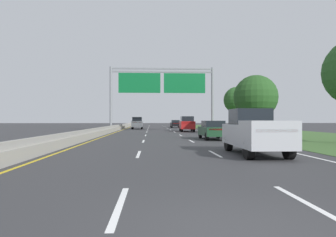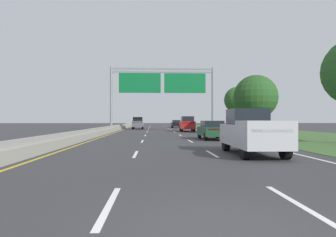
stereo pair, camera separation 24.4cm
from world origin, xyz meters
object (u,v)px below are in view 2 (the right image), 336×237
object	(u,v)px
overhead_sign_gantry	(162,86)
pickup_truck_silver	(252,132)
roadside_tree_mid	(256,97)
car_black_right_lane_sedan	(176,124)
car_red_right_lane_suv	(187,124)
roadside_tree_far	(237,100)
car_white_left_lane_suv	(138,123)
car_darkgreen_right_lane_sedan	(212,130)

from	to	relation	value
overhead_sign_gantry	pickup_truck_silver	distance (m)	31.21
roadside_tree_mid	pickup_truck_silver	bearing A→B (deg)	-108.76
pickup_truck_silver	car_black_right_lane_sedan	distance (m)	49.44
car_red_right_lane_suv	roadside_tree_far	distance (m)	10.29
car_black_right_lane_sedan	roadside_tree_far	size ratio (longest dim) A/B	0.65
car_white_left_lane_suv	roadside_tree_far	world-z (taller)	roadside_tree_far
car_red_right_lane_suv	roadside_tree_far	world-z (taller)	roadside_tree_far
overhead_sign_gantry	pickup_truck_silver	world-z (taller)	overhead_sign_gantry
car_red_right_lane_suv	car_black_right_lane_sedan	distance (m)	20.37
car_darkgreen_right_lane_sedan	roadside_tree_mid	distance (m)	11.35
overhead_sign_gantry	pickup_truck_silver	bearing A→B (deg)	-83.67
pickup_truck_silver	roadside_tree_mid	size ratio (longest dim) A/B	0.81
pickup_truck_silver	car_white_left_lane_suv	size ratio (longest dim) A/B	1.15
overhead_sign_gantry	car_black_right_lane_sedan	world-z (taller)	overhead_sign_gantry
car_red_right_lane_suv	roadside_tree_mid	xyz separation A→B (m)	(6.73, -9.12, 3.10)
car_white_left_lane_suv	car_red_right_lane_suv	distance (m)	14.28
pickup_truck_silver	car_darkgreen_right_lane_sedan	distance (m)	11.34
overhead_sign_gantry	car_black_right_lane_sedan	bearing A→B (deg)	79.98
pickup_truck_silver	car_black_right_lane_sedan	xyz separation A→B (m)	(-0.05, 49.44, -0.26)
car_darkgreen_right_lane_sedan	car_white_left_lane_suv	bearing A→B (deg)	13.47
pickup_truck_silver	car_red_right_lane_suv	bearing A→B (deg)	0.77
car_black_right_lane_sedan	roadside_tree_mid	size ratio (longest dim) A/B	0.66
car_red_right_lane_suv	roadside_tree_far	xyz separation A→B (m)	(8.41, 4.71, 3.62)
overhead_sign_gantry	roadside_tree_far	xyz separation A→B (m)	(11.83, 3.25, -1.86)
car_red_right_lane_suv	car_black_right_lane_sedan	world-z (taller)	car_red_right_lane_suv
car_black_right_lane_sedan	car_white_left_lane_suv	bearing A→B (deg)	137.21
overhead_sign_gantry	car_darkgreen_right_lane_sedan	distance (m)	20.36
car_darkgreen_right_lane_sedan	car_red_right_lane_suv	bearing A→B (deg)	-0.34
roadside_tree_mid	roadside_tree_far	world-z (taller)	roadside_tree_far
car_white_left_lane_suv	roadside_tree_mid	distance (m)	25.78
pickup_truck_silver	car_black_right_lane_sedan	world-z (taller)	pickup_truck_silver
car_white_left_lane_suv	car_black_right_lane_sedan	world-z (taller)	car_white_left_lane_suv
overhead_sign_gantry	car_red_right_lane_suv	bearing A→B (deg)	-23.05
car_red_right_lane_suv	roadside_tree_mid	world-z (taller)	roadside_tree_mid
roadside_tree_mid	roadside_tree_far	distance (m)	13.94
car_white_left_lane_suv	car_red_right_lane_suv	xyz separation A→B (m)	(7.49, -12.16, 0.00)
car_darkgreen_right_lane_sedan	car_red_right_lane_suv	world-z (taller)	car_red_right_lane_suv
car_darkgreen_right_lane_sedan	roadside_tree_far	world-z (taller)	roadside_tree_far
car_white_left_lane_suv	roadside_tree_mid	size ratio (longest dim) A/B	0.71
car_white_left_lane_suv	car_black_right_lane_sedan	distance (m)	11.05
roadside_tree_far	overhead_sign_gantry	bearing A→B (deg)	-164.64
roadside_tree_mid	roadside_tree_far	bearing A→B (deg)	83.11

